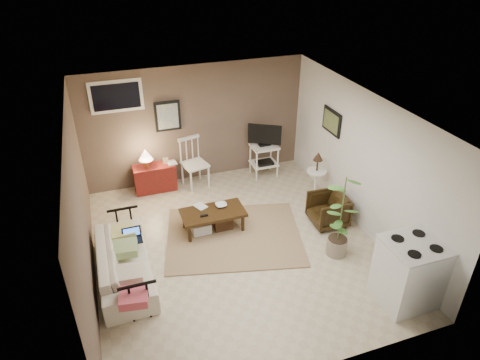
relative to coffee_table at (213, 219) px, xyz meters
name	(u,v)px	position (x,y,z in m)	size (l,w,h in m)	color
floor	(236,246)	(0.23, -0.56, -0.23)	(5.00, 5.00, 0.00)	#C1B293
art_back	(168,116)	(-0.32, 1.92, 1.22)	(0.50, 0.03, 0.60)	black
art_right	(332,122)	(2.46, 0.49, 1.29)	(0.03, 0.60, 0.45)	black
window	(116,96)	(-1.22, 1.92, 1.72)	(0.96, 0.03, 0.60)	white
rug	(234,236)	(0.29, -0.29, -0.22)	(2.27, 1.81, 0.02)	#9C825B
coffee_table	(213,219)	(0.00, 0.00, 0.00)	(1.09, 0.57, 0.41)	#34230E
sofa	(123,257)	(-1.57, -0.69, 0.14)	(1.88, 0.55, 0.74)	beige
sofa_pillows	(127,261)	(-1.52, -0.90, 0.22)	(0.36, 1.79, 0.13)	beige
sofa_end_rails	(131,258)	(-1.46, -0.69, 0.09)	(0.51, 1.88, 0.63)	black
laptop	(132,236)	(-1.39, -0.36, 0.25)	(0.29, 0.21, 0.20)	black
red_console	(154,176)	(-0.73, 1.68, 0.10)	(0.82, 0.36, 0.94)	maroon
spindle_chair	(194,164)	(0.08, 1.60, 0.25)	(0.56, 0.56, 1.02)	white
tv_stand	(264,149)	(1.57, 1.54, 0.38)	(0.62, 0.44, 1.15)	white
side_table	(317,170)	(2.18, 0.38, 0.38)	(0.37, 0.37, 0.99)	white
armchair	(328,208)	(1.99, -0.47, 0.08)	(0.61, 0.57, 0.62)	black
potted_plant	(341,214)	(1.72, -1.26, 0.55)	(0.36, 0.36, 1.46)	gray
stove	(409,272)	(2.12, -2.45, 0.27)	(0.77, 0.72, 1.00)	silver
bowl	(221,201)	(0.19, 0.11, 0.26)	(0.20, 0.05, 0.20)	#34230E
book_table	(196,203)	(-0.23, 0.17, 0.28)	(0.17, 0.02, 0.23)	#34230E
book_console	(167,159)	(-0.45, 1.67, 0.43)	(0.18, 0.02, 0.24)	#34230E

